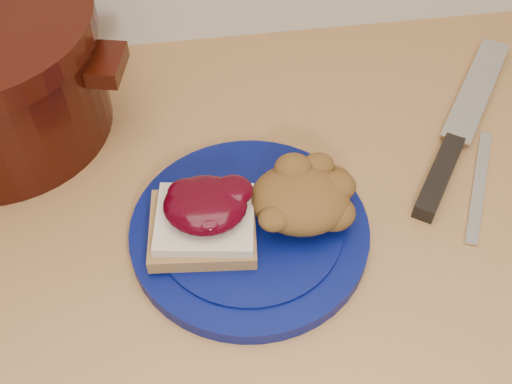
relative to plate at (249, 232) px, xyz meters
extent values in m
cube|color=beige|center=(0.00, 0.05, -0.48)|extent=(4.00, 0.60, 0.86)
cylinder|color=#050D51|center=(0.00, 0.00, 0.00)|extent=(0.30, 0.30, 0.02)
cube|color=olive|center=(-0.05, 0.00, 0.02)|extent=(0.12, 0.11, 0.02)
cube|color=beige|center=(-0.05, 0.00, 0.04)|extent=(0.11, 0.10, 0.01)
ellipsoid|color=#33010B|center=(-0.04, 0.00, 0.05)|extent=(0.10, 0.09, 0.03)
ellipsoid|color=brown|center=(0.05, 0.01, 0.04)|extent=(0.12, 0.11, 0.05)
cube|color=black|center=(0.23, 0.05, 0.00)|extent=(0.09, 0.12, 0.02)
cube|color=silver|center=(0.33, 0.19, 0.00)|extent=(0.15, 0.20, 0.00)
cube|color=silver|center=(0.27, 0.03, -0.01)|extent=(0.09, 0.16, 0.00)
cube|color=black|center=(-0.14, 0.18, 0.10)|extent=(0.05, 0.07, 0.02)
cylinder|color=black|center=(-0.28, 0.27, 0.04)|extent=(0.06, 0.06, 0.10)
camera|label=1|loc=(-0.05, -0.40, 0.56)|focal=45.00mm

